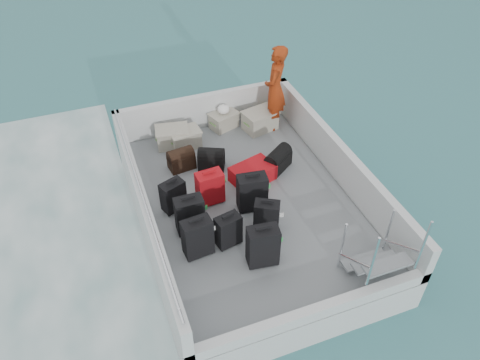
{
  "coord_description": "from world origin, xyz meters",
  "views": [
    {
      "loc": [
        -2.16,
        -5.38,
        6.09
      ],
      "look_at": [
        -0.09,
        0.12,
        1.0
      ],
      "focal_mm": 35.0,
      "sensor_mm": 36.0,
      "label": 1
    }
  ],
  "objects_px": {
    "suitcase_2": "(173,196)",
    "crate_3": "(260,121)",
    "suitcase_3": "(263,247)",
    "suitcase_5": "(210,188)",
    "crate_0": "(173,138)",
    "suitcase_4": "(228,231)",
    "crate_2": "(224,121)",
    "crate_1": "(185,139)",
    "passenger": "(275,89)",
    "suitcase_7": "(252,193)",
    "suitcase_1": "(190,215)",
    "suitcase_0": "(198,238)",
    "suitcase_6": "(267,216)",
    "suitcase_8": "(253,173)"
  },
  "relations": [
    {
      "from": "crate_0",
      "to": "crate_1",
      "type": "xyz_separation_m",
      "value": [
        0.22,
        -0.11,
        -0.01
      ]
    },
    {
      "from": "crate_2",
      "to": "passenger",
      "type": "distance_m",
      "value": 1.24
    },
    {
      "from": "suitcase_3",
      "to": "suitcase_4",
      "type": "relative_size",
      "value": 1.22
    },
    {
      "from": "suitcase_6",
      "to": "suitcase_1",
      "type": "bearing_deg",
      "value": -169.06
    },
    {
      "from": "suitcase_3",
      "to": "crate_3",
      "type": "height_order",
      "value": "suitcase_3"
    },
    {
      "from": "suitcase_1",
      "to": "suitcase_2",
      "type": "bearing_deg",
      "value": 103.31
    },
    {
      "from": "suitcase_2",
      "to": "crate_3",
      "type": "distance_m",
      "value": 2.77
    },
    {
      "from": "suitcase_1",
      "to": "crate_0",
      "type": "height_order",
      "value": "suitcase_1"
    },
    {
      "from": "suitcase_0",
      "to": "suitcase_7",
      "type": "distance_m",
      "value": 1.28
    },
    {
      "from": "suitcase_5",
      "to": "crate_2",
      "type": "height_order",
      "value": "suitcase_5"
    },
    {
      "from": "crate_3",
      "to": "suitcase_5",
      "type": "bearing_deg",
      "value": -133.36
    },
    {
      "from": "suitcase_3",
      "to": "crate_2",
      "type": "bearing_deg",
      "value": 87.68
    },
    {
      "from": "suitcase_5",
      "to": "crate_2",
      "type": "relative_size",
      "value": 1.18
    },
    {
      "from": "crate_0",
      "to": "crate_2",
      "type": "xyz_separation_m",
      "value": [
        1.13,
        0.23,
        -0.02
      ]
    },
    {
      "from": "suitcase_5",
      "to": "crate_3",
      "type": "relative_size",
      "value": 0.97
    },
    {
      "from": "suitcase_0",
      "to": "crate_0",
      "type": "distance_m",
      "value": 2.82
    },
    {
      "from": "crate_3",
      "to": "crate_0",
      "type": "bearing_deg",
      "value": 177.51
    },
    {
      "from": "suitcase_4",
      "to": "suitcase_7",
      "type": "relative_size",
      "value": 0.85
    },
    {
      "from": "suitcase_8",
      "to": "suitcase_6",
      "type": "bearing_deg",
      "value": 153.03
    },
    {
      "from": "suitcase_2",
      "to": "crate_1",
      "type": "xyz_separation_m",
      "value": [
        0.65,
        1.62,
        -0.12
      ]
    },
    {
      "from": "suitcase_5",
      "to": "crate_2",
      "type": "distance_m",
      "value": 2.22
    },
    {
      "from": "suitcase_2",
      "to": "suitcase_7",
      "type": "xyz_separation_m",
      "value": [
        1.21,
        -0.43,
        0.05
      ]
    },
    {
      "from": "suitcase_0",
      "to": "suitcase_4",
      "type": "distance_m",
      "value": 0.49
    },
    {
      "from": "suitcase_1",
      "to": "crate_2",
      "type": "height_order",
      "value": "suitcase_1"
    },
    {
      "from": "suitcase_1",
      "to": "suitcase_2",
      "type": "distance_m",
      "value": 0.58
    },
    {
      "from": "suitcase_0",
      "to": "passenger",
      "type": "relative_size",
      "value": 0.39
    },
    {
      "from": "suitcase_1",
      "to": "suitcase_0",
      "type": "bearing_deg",
      "value": -91.49
    },
    {
      "from": "suitcase_8",
      "to": "crate_1",
      "type": "bearing_deg",
      "value": 15.58
    },
    {
      "from": "suitcase_1",
      "to": "suitcase_2",
      "type": "xyz_separation_m",
      "value": [
        -0.12,
        0.57,
        -0.05
      ]
    },
    {
      "from": "suitcase_2",
      "to": "suitcase_6",
      "type": "relative_size",
      "value": 1.03
    },
    {
      "from": "crate_2",
      "to": "crate_3",
      "type": "bearing_deg",
      "value": -24.91
    },
    {
      "from": "suitcase_5",
      "to": "passenger",
      "type": "relative_size",
      "value": 0.35
    },
    {
      "from": "suitcase_4",
      "to": "crate_0",
      "type": "distance_m",
      "value": 2.78
    },
    {
      "from": "suitcase_3",
      "to": "suitcase_5",
      "type": "bearing_deg",
      "value": 109.32
    },
    {
      "from": "passenger",
      "to": "suitcase_6",
      "type": "bearing_deg",
      "value": 9.73
    },
    {
      "from": "crate_2",
      "to": "suitcase_4",
      "type": "bearing_deg",
      "value": -107.84
    },
    {
      "from": "crate_0",
      "to": "suitcase_3",
      "type": "bearing_deg",
      "value": -81.34
    },
    {
      "from": "suitcase_7",
      "to": "crate_2",
      "type": "relative_size",
      "value": 1.29
    },
    {
      "from": "suitcase_3",
      "to": "suitcase_6",
      "type": "bearing_deg",
      "value": 69.9
    },
    {
      "from": "suitcase_7",
      "to": "suitcase_4",
      "type": "bearing_deg",
      "value": -127.8
    },
    {
      "from": "suitcase_4",
      "to": "passenger",
      "type": "bearing_deg",
      "value": 42.6
    },
    {
      "from": "crate_1",
      "to": "passenger",
      "type": "height_order",
      "value": "passenger"
    },
    {
      "from": "suitcase_1",
      "to": "crate_1",
      "type": "height_order",
      "value": "suitcase_1"
    },
    {
      "from": "suitcase_1",
      "to": "crate_0",
      "type": "xyz_separation_m",
      "value": [
        0.3,
        2.3,
        -0.15
      ]
    },
    {
      "from": "suitcase_0",
      "to": "suitcase_8",
      "type": "relative_size",
      "value": 0.91
    },
    {
      "from": "suitcase_7",
      "to": "crate_1",
      "type": "xyz_separation_m",
      "value": [
        -0.57,
        2.05,
        -0.17
      ]
    },
    {
      "from": "suitcase_0",
      "to": "crate_0",
      "type": "height_order",
      "value": "suitcase_0"
    },
    {
      "from": "suitcase_0",
      "to": "crate_0",
      "type": "xyz_separation_m",
      "value": [
        0.33,
        2.8,
        -0.16
      ]
    },
    {
      "from": "suitcase_0",
      "to": "suitcase_3",
      "type": "height_order",
      "value": "suitcase_3"
    },
    {
      "from": "suitcase_5",
      "to": "suitcase_4",
      "type": "bearing_deg",
      "value": -95.67
    }
  ]
}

